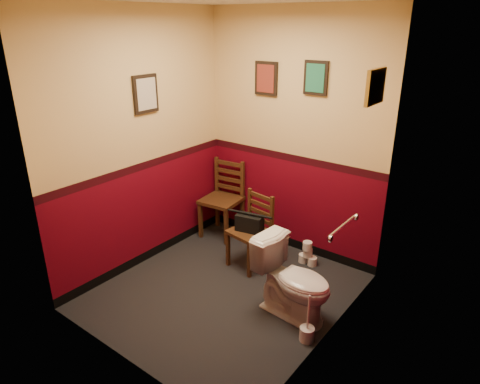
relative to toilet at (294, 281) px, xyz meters
The scene contains 16 objects.
floor 0.81m from the toilet, behind, with size 2.20×2.40×0.00m, color black.
wall_back 1.64m from the toilet, 123.23° to the left, with size 2.20×2.70×0.00m, color #580513.
wall_front 1.78m from the toilet, 118.96° to the right, with size 2.20×2.70×0.00m, color #580513.
wall_left 2.07m from the toilet, behind, with size 2.40×2.70×0.00m, color #580513.
wall_right 1.06m from the toilet, 14.90° to the right, with size 2.40×2.70×0.00m, color #580513.
grab_bar 0.70m from the toilet, 23.08° to the left, with size 0.05×0.56×0.06m.
framed_print_back_a 2.20m from the toilet, 134.78° to the left, with size 0.28×0.04×0.36m.
framed_print_back_b 2.02m from the toilet, 113.55° to the left, with size 0.26×0.04×0.34m.
framed_print_left 2.33m from the toilet, behind, with size 0.04×0.30×0.38m.
framed_print_right 1.79m from the toilet, 54.23° to the left, with size 0.04×0.34×0.28m.
toilet is the anchor object (origin of this frame).
toilet_brush 0.46m from the toilet, 39.06° to the right, with size 0.13×0.13×0.45m.
chair_left 1.77m from the toilet, 150.31° to the left, with size 0.49×0.49×0.95m.
chair_right 0.95m from the toilet, 149.19° to the left, with size 0.44×0.44×0.83m.
handbag 0.95m from the toilet, 151.30° to the left, with size 0.31×0.20×0.21m.
tp_stack 0.96m from the toilet, 110.27° to the left, with size 0.22×0.13×0.28m.
Camera 1 is at (2.31, -2.79, 2.54)m, focal length 32.00 mm.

